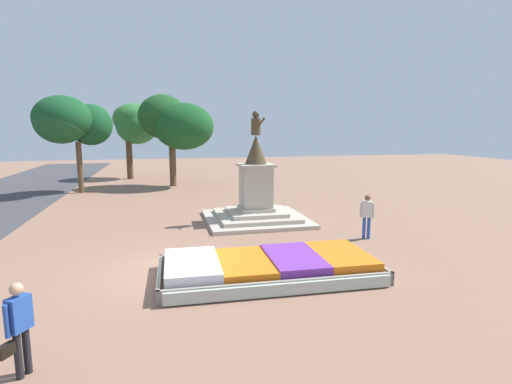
% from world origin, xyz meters
% --- Properties ---
extents(ground_plane, '(94.54, 94.54, 0.00)m').
position_xyz_m(ground_plane, '(0.00, 0.00, 0.00)').
color(ground_plane, '#8C6651').
extents(flower_planter, '(6.52, 3.22, 0.63)m').
position_xyz_m(flower_planter, '(2.89, -1.18, 0.28)').
color(flower_planter, '#38281C').
rests_on(flower_planter, ground_plane).
extents(statue_monument, '(4.68, 4.68, 5.14)m').
position_xyz_m(statue_monument, '(4.19, 6.01, 1.06)').
color(statue_monument, '#B3A894').
rests_on(statue_monument, ground_plane).
extents(pedestrian_with_handbag, '(0.47, 0.66, 1.73)m').
position_xyz_m(pedestrian_with_handbag, '(-2.61, -4.82, 0.98)').
color(pedestrian_with_handbag, black).
rests_on(pedestrian_with_handbag, ground_plane).
extents(pedestrian_near_planter, '(0.51, 0.38, 1.77)m').
position_xyz_m(pedestrian_near_planter, '(7.74, 1.91, 1.03)').
color(pedestrian_near_planter, '#264CA5').
rests_on(pedestrian_near_planter, ground_plane).
extents(park_tree_far_left, '(3.77, 3.88, 6.51)m').
position_xyz_m(park_tree_far_left, '(-2.21, 24.50, 4.80)').
color(park_tree_far_left, '#4C3823').
rests_on(park_tree_far_left, ground_plane).
extents(park_tree_behind_statue, '(5.50, 4.75, 6.85)m').
position_xyz_m(park_tree_behind_statue, '(0.98, 18.61, 4.80)').
color(park_tree_behind_statue, brown).
rests_on(park_tree_behind_statue, ground_plane).
extents(park_tree_far_right, '(4.74, 4.46, 6.45)m').
position_xyz_m(park_tree_far_right, '(-5.88, 16.53, 4.81)').
color(park_tree_far_right, brown).
rests_on(park_tree_far_right, ground_plane).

